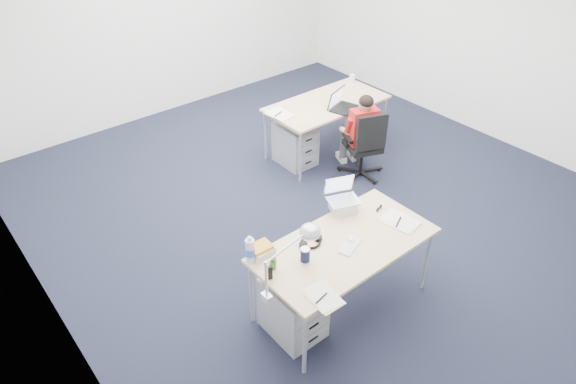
{
  "coord_description": "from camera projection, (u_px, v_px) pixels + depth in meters",
  "views": [
    {
      "loc": [
        -3.4,
        -3.4,
        3.61
      ],
      "look_at": [
        -0.92,
        -0.38,
        0.85
      ],
      "focal_mm": 32.0,
      "sensor_mm": 36.0,
      "label": 1
    }
  ],
  "objects": [
    {
      "name": "drawer_pedestal_near",
      "position": [
        293.0,
        308.0,
        4.38
      ],
      "size": [
        0.4,
        0.5,
        0.55
      ],
      "primitive_type": "cube",
      "color": "#9FA2A4",
      "rests_on": "ground"
    },
    {
      "name": "papers_left",
      "position": [
        323.0,
        298.0,
        3.86
      ],
      "size": [
        0.24,
        0.31,
        0.01
      ],
      "primitive_type": "cube",
      "rotation": [
        0.0,
        0.0,
        -0.12
      ],
      "color": "#EEE88A",
      "rests_on": "desk_near"
    },
    {
      "name": "room",
      "position": [
        336.0,
        68.0,
        5.0
      ],
      "size": [
        6.02,
        7.02,
        2.8
      ],
      "color": "white",
      "rests_on": "ground"
    },
    {
      "name": "desk_far",
      "position": [
        327.0,
        105.0,
        6.67
      ],
      "size": [
        1.6,
        0.8,
        0.73
      ],
      "color": "tan",
      "rests_on": "ground"
    },
    {
      "name": "sunglasses",
      "position": [
        379.0,
        208.0,
        4.76
      ],
      "size": [
        0.11,
        0.07,
        0.02
      ],
      "primitive_type": null,
      "rotation": [
        0.0,
        0.0,
        0.25
      ],
      "color": "black",
      "rests_on": "desk_near"
    },
    {
      "name": "can_koozie",
      "position": [
        305.0,
        254.0,
        4.16
      ],
      "size": [
        0.1,
        0.1,
        0.13
      ],
      "primitive_type": "cylinder",
      "rotation": [
        0.0,
        0.0,
        0.39
      ],
      "color": "#14183E",
      "rests_on": "desk_near"
    },
    {
      "name": "drawer_pedestal_far",
      "position": [
        295.0,
        144.0,
        6.66
      ],
      "size": [
        0.4,
        0.5,
        0.55
      ],
      "primitive_type": "cube",
      "color": "#9FA2A4",
      "rests_on": "ground"
    },
    {
      "name": "desk_lamp",
      "position": [
        283.0,
        265.0,
        3.77
      ],
      "size": [
        0.48,
        0.2,
        0.53
      ],
      "primitive_type": null,
      "rotation": [
        0.0,
        0.0,
        -0.07
      ],
      "color": "silver",
      "rests_on": "desk_near"
    },
    {
      "name": "bear_figurine",
      "position": [
        273.0,
        262.0,
        4.08
      ],
      "size": [
        0.08,
        0.07,
        0.13
      ],
      "primitive_type": null,
      "rotation": [
        0.0,
        0.0,
        -0.31
      ],
      "color": "#256E1D",
      "rests_on": "desk_near"
    },
    {
      "name": "office_chair",
      "position": [
        363.0,
        158.0,
        6.41
      ],
      "size": [
        0.76,
        0.76,
        0.92
      ],
      "rotation": [
        0.0,
        0.0,
        -0.38
      ],
      "color": "black",
      "rests_on": "ground"
    },
    {
      "name": "wireless_keyboard",
      "position": [
        350.0,
        246.0,
        4.34
      ],
      "size": [
        0.28,
        0.19,
        0.01
      ],
      "primitive_type": "cube",
      "rotation": [
        0.0,
        0.0,
        0.36
      ],
      "color": "white",
      "rests_on": "desk_near"
    },
    {
      "name": "water_bottle",
      "position": [
        250.0,
        249.0,
        4.12
      ],
      "size": [
        0.1,
        0.1,
        0.25
      ],
      "primitive_type": "cylinder",
      "rotation": [
        0.0,
        0.0,
        -0.38
      ],
      "color": "silver",
      "rests_on": "desk_near"
    },
    {
      "name": "desk_near",
      "position": [
        345.0,
        248.0,
        4.4
      ],
      "size": [
        1.6,
        0.8,
        0.73
      ],
      "color": "tan",
      "rests_on": "ground"
    },
    {
      "name": "floor",
      "position": [
        328.0,
        208.0,
        5.99
      ],
      "size": [
        7.0,
        7.0,
        0.0
      ],
      "primitive_type": "plane",
      "color": "black",
      "rests_on": "ground"
    },
    {
      "name": "headphones",
      "position": [
        311.0,
        241.0,
        4.36
      ],
      "size": [
        0.24,
        0.2,
        0.04
      ],
      "primitive_type": null,
      "rotation": [
        0.0,
        0.0,
        -0.1
      ],
      "color": "black",
      "rests_on": "desk_near"
    },
    {
      "name": "far_cup",
      "position": [
        352.0,
        78.0,
        7.14
      ],
      "size": [
        0.08,
        0.08,
        0.11
      ],
      "primitive_type": "cylinder",
      "rotation": [
        0.0,
        0.0,
        -0.03
      ],
      "color": "white",
      "rests_on": "desk_far"
    },
    {
      "name": "dark_laptop",
      "position": [
        345.0,
        100.0,
        6.4
      ],
      "size": [
        0.45,
        0.44,
        0.26
      ],
      "primitive_type": null,
      "rotation": [
        0.0,
        0.0,
        0.32
      ],
      "color": "black",
      "rests_on": "desk_far"
    },
    {
      "name": "seated_person",
      "position": [
        358.0,
        132.0,
        6.36
      ],
      "size": [
        0.47,
        0.64,
        1.08
      ],
      "rotation": [
        0.0,
        0.0,
        -0.35
      ],
      "color": "#B31B19",
      "rests_on": "ground"
    },
    {
      "name": "silver_laptop",
      "position": [
        344.0,
        197.0,
        4.66
      ],
      "size": [
        0.35,
        0.31,
        0.3
      ],
      "primitive_type": null,
      "rotation": [
        0.0,
        0.0,
        -0.37
      ],
      "color": "silver",
      "rests_on": "desk_near"
    },
    {
      "name": "cordless_phone",
      "position": [
        270.0,
        273.0,
        3.99
      ],
      "size": [
        0.04,
        0.03,
        0.13
      ],
      "primitive_type": "cube",
      "rotation": [
        0.0,
        0.0,
        -0.35
      ],
      "color": "black",
      "rests_on": "desk_near"
    },
    {
      "name": "computer_mouse",
      "position": [
        351.0,
        239.0,
        4.39
      ],
      "size": [
        0.07,
        0.1,
        0.03
      ],
      "primitive_type": "ellipsoid",
      "rotation": [
        0.0,
        0.0,
        -0.22
      ],
      "color": "white",
      "rests_on": "desk_near"
    },
    {
      "name": "far_papers",
      "position": [
        280.0,
        114.0,
        6.35
      ],
      "size": [
        0.25,
        0.35,
        0.01
      ],
      "primitive_type": "cube",
      "rotation": [
        0.0,
        0.0,
        0.05
      ],
      "color": "white",
      "rests_on": "desk_far"
    },
    {
      "name": "papers_right",
      "position": [
        400.0,
        222.0,
        4.6
      ],
      "size": [
        0.27,
        0.35,
        0.01
      ],
      "primitive_type": "cube",
      "rotation": [
        0.0,
        0.0,
        0.14
      ],
      "color": "#EEE88A",
      "rests_on": "desk_near"
    },
    {
      "name": "book_stack",
      "position": [
        261.0,
        250.0,
        4.24
      ],
      "size": [
        0.21,
        0.17,
        0.09
      ],
      "primitive_type": "cube",
      "rotation": [
        0.0,
        0.0,
        0.11
      ],
      "color": "silver",
      "rests_on": "desk_near"
    }
  ]
}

